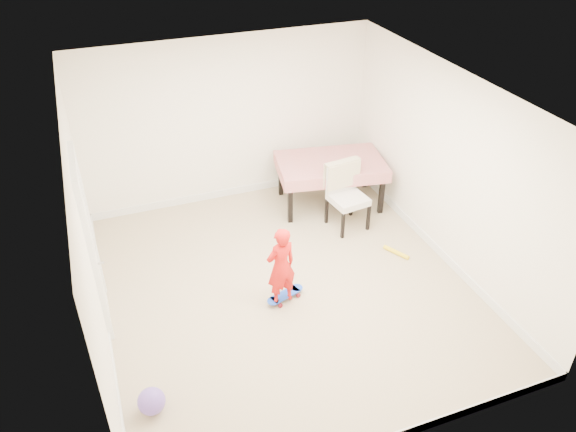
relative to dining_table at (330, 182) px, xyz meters
name	(u,v)px	position (x,y,z in m)	size (l,w,h in m)	color
ground	(286,286)	(-1.37, -1.69, -0.38)	(5.00, 5.00, 0.00)	tan
ceiling	(286,98)	(-1.37, -1.69, 2.20)	(4.50, 5.00, 0.04)	white
wall_back	(229,121)	(-1.37, 0.79, 0.92)	(4.50, 0.04, 2.60)	white
wall_front	(391,349)	(-1.37, -4.17, 0.92)	(4.50, 0.04, 2.60)	white
wall_left	(88,241)	(-3.60, -1.69, 0.92)	(0.04, 5.00, 2.60)	white
wall_right	(448,169)	(0.86, -1.69, 0.92)	(0.04, 5.00, 2.60)	white
door	(92,246)	(-3.59, -1.39, 0.65)	(0.10, 0.94, 2.11)	white
baseboard_back	(233,191)	(-1.37, 0.80, -0.32)	(4.50, 0.02, 0.12)	white
baseboard_left	(108,326)	(-3.61, -1.69, -0.32)	(0.02, 5.00, 0.12)	white
baseboard_right	(435,247)	(0.87, -1.69, -0.32)	(0.02, 5.00, 0.12)	white
dining_table	(330,182)	(0.00, 0.00, 0.00)	(1.62, 1.02, 0.76)	#A82108
dining_chair	(348,197)	(-0.02, -0.69, 0.12)	(0.55, 0.63, 1.01)	beige
skateboard	(285,296)	(-1.46, -1.91, -0.34)	(0.54, 0.19, 0.08)	blue
child	(281,269)	(-1.53, -1.95, 0.16)	(0.39, 0.26, 1.08)	red
balloon	(151,401)	(-3.30, -3.01, -0.24)	(0.28, 0.28, 0.28)	#7050C1
foam_toy	(396,252)	(0.32, -1.58, -0.35)	(0.06, 0.06, 0.40)	yellow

